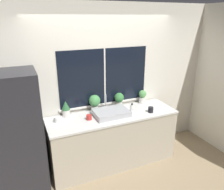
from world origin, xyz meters
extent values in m
plane|color=#937F60|center=(0.00, 0.00, 0.00)|extent=(14.00, 14.00, 0.00)
cube|color=silver|center=(0.00, 0.72, 1.35)|extent=(8.00, 0.06, 2.70)
cube|color=black|center=(0.00, 0.69, 1.49)|extent=(1.59, 0.01, 0.96)
cube|color=silver|center=(0.00, 0.68, 1.49)|extent=(0.02, 0.01, 0.96)
cube|color=silver|center=(0.00, 0.68, 1.00)|extent=(1.65, 0.04, 0.03)
cube|color=silver|center=(2.09, 1.50, 1.35)|extent=(0.06, 7.00, 2.70)
cube|color=#B2A893|center=(0.00, 0.33, 0.45)|extent=(2.15, 0.65, 0.90)
cube|color=silver|center=(0.00, 0.33, 0.91)|extent=(2.18, 0.68, 0.03)
cube|color=#232328|center=(-1.47, 0.36, 0.90)|extent=(0.67, 0.65, 1.80)
cube|color=#ADADB2|center=(-0.04, 0.32, 0.98)|extent=(0.56, 0.40, 0.09)
cylinder|color=#B7B7BC|center=(-0.04, 0.55, 0.95)|extent=(0.04, 0.04, 0.03)
cylinder|color=#B7B7BC|center=(-0.04, 0.55, 1.09)|extent=(0.02, 0.02, 0.26)
cylinder|color=silver|center=(-0.72, 0.58, 0.99)|extent=(0.13, 0.13, 0.12)
cone|color=#2D6638|center=(-0.72, 0.58, 1.12)|extent=(0.13, 0.13, 0.15)
cylinder|color=silver|center=(-0.23, 0.58, 0.98)|extent=(0.11, 0.11, 0.10)
sphere|color=#478E4C|center=(-0.23, 0.58, 1.13)|extent=(0.19, 0.19, 0.19)
cylinder|color=silver|center=(0.23, 0.58, 0.98)|extent=(0.11, 0.11, 0.10)
sphere|color=#387A3D|center=(0.23, 0.58, 1.11)|extent=(0.17, 0.17, 0.17)
cylinder|color=silver|center=(0.71, 0.58, 0.99)|extent=(0.13, 0.13, 0.11)
sphere|color=#569951|center=(0.71, 0.58, 1.11)|extent=(0.14, 0.14, 0.14)
cylinder|color=white|center=(0.34, 0.31, 0.99)|extent=(0.06, 0.06, 0.12)
cylinder|color=black|center=(0.34, 0.31, 1.07)|extent=(0.03, 0.03, 0.03)
cylinder|color=#B72D28|center=(-0.42, 0.31, 0.97)|extent=(0.09, 0.09, 0.08)
cylinder|color=black|center=(0.62, 0.16, 0.98)|extent=(0.09, 0.09, 0.09)
cylinder|color=white|center=(-0.90, 0.43, 0.98)|extent=(0.09, 0.09, 0.09)
camera|label=1|loc=(-1.35, -2.69, 2.47)|focal=35.00mm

